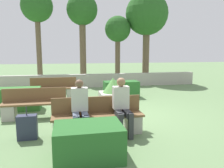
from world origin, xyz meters
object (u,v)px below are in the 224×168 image
(suitcase, at_px, (27,127))
(tree_rightmost, at_px, (147,15))
(bench_front, at_px, (98,119))
(person_seated_woman, at_px, (80,106))
(bench_right_side, at_px, (34,107))
(person_seated_man, at_px, (122,104))
(bench_left_side, at_px, (54,91))
(tree_leftmost, at_px, (37,9))
(tree_center_right, at_px, (118,31))
(tree_center_left, at_px, (82,13))
(planter_corner_left, at_px, (113,94))

(suitcase, distance_m, tree_rightmost, 11.29)
(bench_front, distance_m, suitcase, 1.62)
(tree_rightmost, bearing_deg, person_seated_woman, -118.70)
(bench_right_side, distance_m, person_seated_man, 2.89)
(bench_left_side, bearing_deg, suitcase, -103.76)
(tree_leftmost, height_order, tree_center_right, tree_leftmost)
(bench_left_side, height_order, tree_rightmost, tree_rightmost)
(person_seated_woman, xyz_separation_m, suitcase, (-1.18, 0.14, -0.46))
(bench_left_side, height_order, tree_center_left, tree_center_left)
(person_seated_man, distance_m, planter_corner_left, 2.50)
(bench_front, distance_m, planter_corner_left, 2.48)
(bench_front, distance_m, tree_center_left, 9.84)
(person_seated_woman, bearing_deg, tree_center_left, 85.34)
(suitcase, height_order, tree_leftmost, tree_leftmost)
(suitcase, bearing_deg, bench_right_side, 92.42)
(planter_corner_left, bearing_deg, tree_leftmost, 116.81)
(person_seated_man, height_order, tree_leftmost, tree_leftmost)
(bench_front, relative_size, suitcase, 2.88)
(planter_corner_left, distance_m, suitcase, 3.41)
(planter_corner_left, bearing_deg, bench_front, -110.22)
(bench_front, height_order, planter_corner_left, planter_corner_left)
(suitcase, height_order, tree_center_right, tree_center_right)
(bench_front, bearing_deg, person_seated_man, -14.62)
(bench_right_side, height_order, tree_center_right, tree_center_right)
(person_seated_man, bearing_deg, planter_corner_left, 83.02)
(person_seated_man, bearing_deg, tree_leftmost, 108.11)
(tree_leftmost, bearing_deg, suitcase, -85.50)
(person_seated_man, distance_m, tree_center_left, 9.82)
(person_seated_woman, height_order, suitcase, person_seated_woman)
(bench_left_side, relative_size, person_seated_woman, 1.42)
(person_seated_woman, bearing_deg, tree_leftmost, 102.05)
(bench_right_side, relative_size, planter_corner_left, 1.74)
(person_seated_woman, bearing_deg, bench_left_side, 100.84)
(person_seated_man, distance_m, tree_center_right, 9.57)
(person_seated_man, xyz_separation_m, tree_center_left, (-0.24, 9.14, 3.56))
(tree_center_right, bearing_deg, tree_center_left, 176.76)
(person_seated_man, xyz_separation_m, tree_leftmost, (-2.84, 8.70, 3.64))
(tree_leftmost, relative_size, tree_center_right, 1.29)
(bench_right_side, height_order, tree_leftmost, tree_leftmost)
(person_seated_man, height_order, person_seated_woman, person_seated_man)
(bench_right_side, distance_m, tree_leftmost, 8.04)
(tree_leftmost, bearing_deg, tree_center_right, 3.81)
(bench_right_side, height_order, planter_corner_left, planter_corner_left)
(person_seated_woman, relative_size, tree_center_right, 0.32)
(tree_center_left, relative_size, tree_rightmost, 0.96)
(person_seated_woman, bearing_deg, person_seated_man, 0.17)
(bench_right_side, relative_size, tree_center_left, 0.34)
(bench_left_side, relative_size, tree_center_right, 0.45)
(person_seated_woman, relative_size, planter_corner_left, 1.25)
(tree_leftmost, distance_m, tree_center_right, 4.97)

